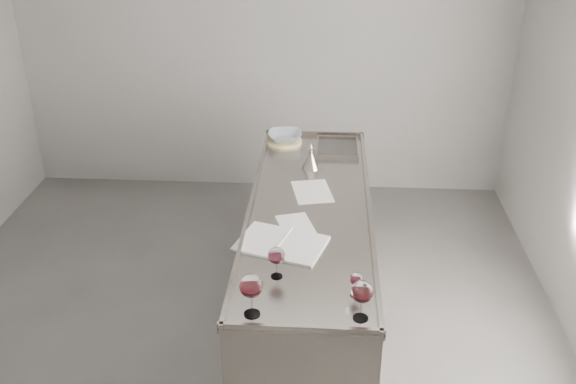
# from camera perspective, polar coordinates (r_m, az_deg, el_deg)

# --- Properties ---
(room_shell) EXTENTS (4.54, 5.04, 2.84)m
(room_shell) POSITION_cam_1_polar(r_m,az_deg,el_deg) (3.56, -6.20, 3.12)
(room_shell) COLOR #4B4947
(room_shell) RESTS_ON ground
(counter) EXTENTS (0.77, 2.42, 0.97)m
(counter) POSITION_cam_1_polar(r_m,az_deg,el_deg) (4.23, 1.84, -6.94)
(counter) COLOR gray
(counter) RESTS_ON ground
(wine_glass_left) EXTENTS (0.11, 0.11, 0.22)m
(wine_glass_left) POSITION_cam_1_polar(r_m,az_deg,el_deg) (3.00, -3.29, -8.42)
(wine_glass_left) COLOR white
(wine_glass_left) RESTS_ON counter
(wine_glass_middle) EXTENTS (0.09, 0.09, 0.17)m
(wine_glass_middle) POSITION_cam_1_polar(r_m,az_deg,el_deg) (3.27, -1.03, -5.73)
(wine_glass_middle) COLOR white
(wine_glass_middle) RESTS_ON counter
(wine_glass_right) EXTENTS (0.11, 0.11, 0.21)m
(wine_glass_right) POSITION_cam_1_polar(r_m,az_deg,el_deg) (2.99, 6.61, -8.88)
(wine_glass_right) COLOR white
(wine_glass_right) RESTS_ON counter
(wine_glass_small) EXTENTS (0.07, 0.07, 0.13)m
(wine_glass_small) POSITION_cam_1_polar(r_m,az_deg,el_deg) (3.17, 6.07, -7.76)
(wine_glass_small) COLOR white
(wine_glass_small) RESTS_ON counter
(notebook) EXTENTS (0.55, 0.46, 0.02)m
(notebook) POSITION_cam_1_polar(r_m,az_deg,el_deg) (3.60, -0.61, -4.58)
(notebook) COLOR white
(notebook) RESTS_ON counter
(loose_paper_top) EXTENTS (0.30, 0.37, 0.00)m
(loose_paper_top) POSITION_cam_1_polar(r_m,az_deg,el_deg) (4.17, 2.17, 0.04)
(loose_paper_top) COLOR silver
(loose_paper_top) RESTS_ON counter
(loose_paper_under) EXTENTS (0.26, 0.31, 0.00)m
(loose_paper_under) POSITION_cam_1_polar(r_m,az_deg,el_deg) (3.78, 0.69, -2.93)
(loose_paper_under) COLOR silver
(loose_paper_under) RESTS_ON counter
(trivet) EXTENTS (0.33, 0.33, 0.02)m
(trivet) POSITION_cam_1_polar(r_m,az_deg,el_deg) (4.91, -0.29, 4.52)
(trivet) COLOR beige
(trivet) RESTS_ON counter
(ceramic_bowl) EXTENTS (0.28, 0.28, 0.06)m
(ceramic_bowl) POSITION_cam_1_polar(r_m,az_deg,el_deg) (4.90, -0.29, 4.97)
(ceramic_bowl) COLOR #9AABB3
(ceramic_bowl) RESTS_ON trivet
(wine_funnel) EXTENTS (0.13, 0.13, 0.19)m
(wine_funnel) POSITION_cam_1_polar(r_m,az_deg,el_deg) (4.48, 2.04, 2.82)
(wine_funnel) COLOR #9C948B
(wine_funnel) RESTS_ON counter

